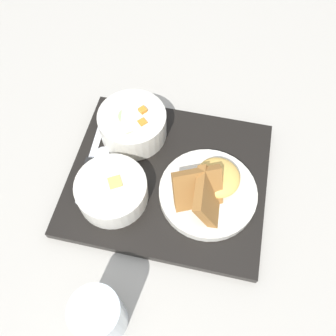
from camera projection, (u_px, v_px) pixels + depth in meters
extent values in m
plane|color=#ADA89E|center=(168.00, 180.00, 0.70)|extent=(4.00, 4.00, 0.00)
cube|color=black|center=(168.00, 178.00, 0.69)|extent=(0.42, 0.37, 0.02)
cylinder|color=silver|center=(133.00, 125.00, 0.70)|extent=(0.13, 0.13, 0.06)
torus|color=silver|center=(132.00, 116.00, 0.68)|extent=(0.13, 0.13, 0.01)
cylinder|color=#A8D184|center=(132.00, 126.00, 0.67)|extent=(0.05, 0.05, 0.01)
cylinder|color=#A8D184|center=(137.00, 111.00, 0.69)|extent=(0.04, 0.04, 0.02)
cylinder|color=#A8D184|center=(129.00, 118.00, 0.68)|extent=(0.06, 0.06, 0.02)
cylinder|color=#A8D184|center=(126.00, 127.00, 0.67)|extent=(0.05, 0.05, 0.02)
cylinder|color=#A8D184|center=(144.00, 121.00, 0.68)|extent=(0.06, 0.06, 0.02)
cube|color=orange|center=(142.00, 123.00, 0.67)|extent=(0.02, 0.02, 0.01)
cube|color=orange|center=(143.00, 111.00, 0.68)|extent=(0.02, 0.02, 0.02)
cylinder|color=silver|center=(112.00, 191.00, 0.64)|extent=(0.13, 0.13, 0.05)
torus|color=silver|center=(110.00, 186.00, 0.62)|extent=(0.13, 0.13, 0.01)
cylinder|color=#B29342|center=(112.00, 190.00, 0.64)|extent=(0.11, 0.11, 0.04)
cube|color=#D1B75B|center=(115.00, 184.00, 0.63)|extent=(0.03, 0.03, 0.02)
cylinder|color=silver|center=(208.00, 193.00, 0.65)|extent=(0.18, 0.18, 0.02)
ellipsoid|color=#EAB756|center=(218.00, 177.00, 0.64)|extent=(0.10, 0.10, 0.03)
cube|color=#93602D|center=(198.00, 191.00, 0.62)|extent=(0.10, 0.07, 0.08)
cube|color=#93602D|center=(209.00, 198.00, 0.61)|extent=(0.06, 0.09, 0.08)
cube|color=silver|center=(99.00, 134.00, 0.73)|extent=(0.02, 0.13, 0.00)
cube|color=black|center=(85.00, 178.00, 0.67)|extent=(0.02, 0.08, 0.01)
ellipsoid|color=silver|center=(102.00, 155.00, 0.70)|extent=(0.04, 0.05, 0.01)
cube|color=silver|center=(88.00, 183.00, 0.67)|extent=(0.03, 0.09, 0.01)
cylinder|color=silver|center=(100.00, 316.00, 0.52)|extent=(0.07, 0.07, 0.11)
cylinder|color=silver|center=(102.00, 318.00, 0.54)|extent=(0.06, 0.06, 0.07)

